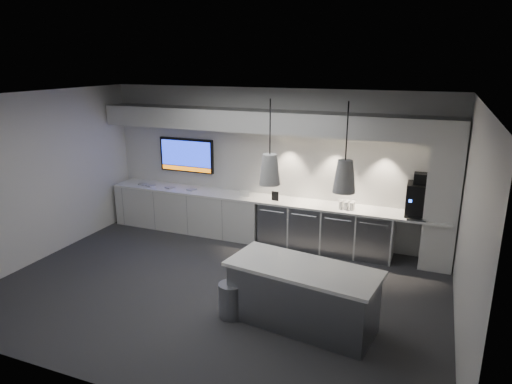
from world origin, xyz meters
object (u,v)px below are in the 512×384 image
at_px(bin, 231,300).
at_px(coffee_machine, 419,198).
at_px(island, 302,295).
at_px(wall_tv, 187,155).

relative_size(bin, coffee_machine, 0.67).
relative_size(island, bin, 4.24).
xyz_separation_m(wall_tv, coffee_machine, (4.73, -0.25, -0.35)).
distance_m(wall_tv, bin, 4.15).
distance_m(bin, coffee_machine, 3.76).
relative_size(island, coffee_machine, 2.84).
xyz_separation_m(bin, coffee_machine, (2.27, 2.84, 0.96)).
xyz_separation_m(island, bin, (-0.98, -0.18, -0.18)).
bearing_deg(bin, island, 10.21).
relative_size(wall_tv, coffee_machine, 1.66).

